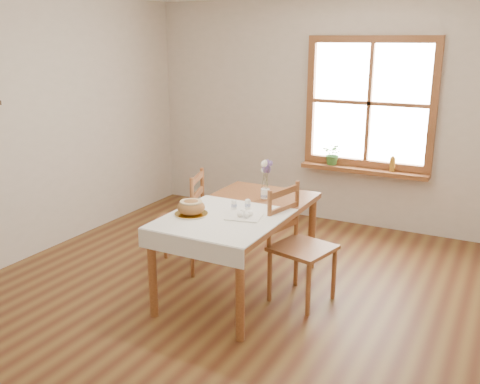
% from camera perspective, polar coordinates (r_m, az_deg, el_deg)
% --- Properties ---
extents(ground, '(5.00, 5.00, 0.00)m').
position_cam_1_polar(ground, '(4.61, -1.77, -11.75)').
color(ground, brown).
rests_on(ground, ground).
extents(room_walls, '(4.60, 5.10, 2.65)m').
position_cam_1_polar(room_walls, '(4.10, -1.98, 9.85)').
color(room_walls, beige).
rests_on(room_walls, ground).
extents(window, '(1.46, 0.08, 1.46)m').
position_cam_1_polar(window, '(6.24, 13.65, 9.20)').
color(window, '#94572D').
rests_on(window, ground).
extents(window_sill, '(1.46, 0.20, 0.05)m').
position_cam_1_polar(window_sill, '(6.30, 13.04, 2.27)').
color(window_sill, '#94572D').
rests_on(window_sill, ground).
extents(dining_table, '(0.90, 1.60, 0.75)m').
position_cam_1_polar(dining_table, '(4.59, 0.00, -2.82)').
color(dining_table, '#94572D').
rests_on(dining_table, ground).
extents(table_linen, '(0.91, 0.99, 0.01)m').
position_cam_1_polar(table_linen, '(4.30, -1.89, -2.85)').
color(table_linen, white).
rests_on(table_linen, dining_table).
extents(chair_left, '(0.58, 0.57, 0.96)m').
position_cam_1_polar(chair_left, '(5.13, -6.69, -3.05)').
color(chair_left, '#94572D').
rests_on(chair_left, ground).
extents(chair_right, '(0.57, 0.55, 0.97)m').
position_cam_1_polar(chair_right, '(4.49, 6.72, -5.78)').
color(chair_right, '#94572D').
rests_on(chair_right, ground).
extents(bread_plate, '(0.29, 0.29, 0.01)m').
position_cam_1_polar(bread_plate, '(4.39, -5.22, -2.36)').
color(bread_plate, white).
rests_on(bread_plate, table_linen).
extents(bread_loaf, '(0.23, 0.23, 0.13)m').
position_cam_1_polar(bread_loaf, '(4.37, -5.24, -1.49)').
color(bread_loaf, '#945A34').
rests_on(bread_loaf, bread_plate).
extents(egg_napkin, '(0.32, 0.28, 0.01)m').
position_cam_1_polar(egg_napkin, '(4.31, 0.44, -2.65)').
color(egg_napkin, white).
rests_on(egg_napkin, table_linen).
extents(eggs, '(0.25, 0.23, 0.05)m').
position_cam_1_polar(eggs, '(4.30, 0.44, -2.28)').
color(eggs, white).
rests_on(eggs, egg_napkin).
extents(salt_shaker, '(0.06, 0.06, 0.09)m').
position_cam_1_polar(salt_shaker, '(4.50, -0.64, -1.33)').
color(salt_shaker, white).
rests_on(salt_shaker, table_linen).
extents(pepper_shaker, '(0.06, 0.06, 0.09)m').
position_cam_1_polar(pepper_shaker, '(4.50, 0.83, -1.29)').
color(pepper_shaker, white).
rests_on(pepper_shaker, table_linen).
extents(flower_vase, '(0.09, 0.09, 0.09)m').
position_cam_1_polar(flower_vase, '(4.83, 2.69, -0.26)').
color(flower_vase, white).
rests_on(flower_vase, dining_table).
extents(lavender_bouquet, '(0.14, 0.14, 0.27)m').
position_cam_1_polar(lavender_bouquet, '(4.78, 2.72, 1.79)').
color(lavender_bouquet, '#69508E').
rests_on(lavender_bouquet, flower_vase).
extents(potted_plant, '(0.27, 0.29, 0.20)m').
position_cam_1_polar(potted_plant, '(6.37, 9.90, 3.76)').
color(potted_plant, '#376F2C').
rests_on(potted_plant, window_sill).
extents(amber_bottle, '(0.08, 0.08, 0.18)m').
position_cam_1_polar(amber_bottle, '(6.21, 15.95, 2.93)').
color(amber_bottle, '#A46E1E').
rests_on(amber_bottle, window_sill).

